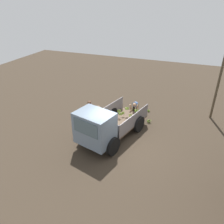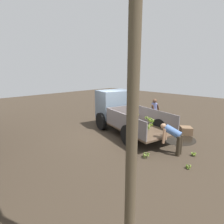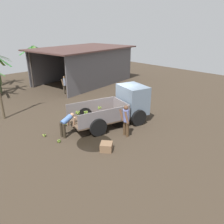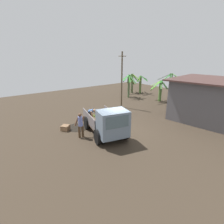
{
  "view_description": "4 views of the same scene",
  "coord_description": "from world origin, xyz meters",
  "px_view_note": "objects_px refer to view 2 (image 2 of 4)",
  "views": [
    {
      "loc": [
        8.94,
        2.99,
        7.04
      ],
      "look_at": [
        -0.8,
        -0.76,
        1.47
      ],
      "focal_mm": 35.0,
      "sensor_mm": 36.0,
      "label": 1
    },
    {
      "loc": [
        -6.21,
        6.11,
        3.2
      ],
      "look_at": [
        -0.35,
        0.21,
        1.24
      ],
      "focal_mm": 28.0,
      "sensor_mm": 36.0,
      "label": 2
    },
    {
      "loc": [
        -8.79,
        -9.23,
        5.46
      ],
      "look_at": [
        -1.31,
        -1.43,
        1.14
      ],
      "focal_mm": 35.0,
      "sensor_mm": 36.0,
      "label": 3
    },
    {
      "loc": [
        8.66,
        -7.2,
        5.33
      ],
      "look_at": [
        -0.62,
        -0.08,
        1.49
      ],
      "focal_mm": 28.0,
      "sensor_mm": 36.0,
      "label": 4
    }
  ],
  "objects_px": {
    "cargo_truck": "(119,109)",
    "person_worker_loading": "(173,136)",
    "utility_pole": "(133,95)",
    "banana_bunch_on_ground_1": "(146,154)",
    "banana_bunch_on_ground_0": "(194,154)",
    "person_foreground_visitor": "(154,112)",
    "banana_bunch_on_ground_2": "(189,166)",
    "wooden_crate_0": "(186,131)"
  },
  "relations": [
    {
      "from": "cargo_truck",
      "to": "person_worker_loading",
      "type": "bearing_deg",
      "value": -177.71
    },
    {
      "from": "utility_pole",
      "to": "person_worker_loading",
      "type": "relative_size",
      "value": 4.91
    },
    {
      "from": "utility_pole",
      "to": "banana_bunch_on_ground_1",
      "type": "relative_size",
      "value": 19.67
    },
    {
      "from": "banana_bunch_on_ground_0",
      "to": "person_foreground_visitor",
      "type": "bearing_deg",
      "value": -31.87
    },
    {
      "from": "person_worker_loading",
      "to": "banana_bunch_on_ground_0",
      "type": "bearing_deg",
      "value": -161.18
    },
    {
      "from": "banana_bunch_on_ground_2",
      "to": "wooden_crate_0",
      "type": "height_order",
      "value": "wooden_crate_0"
    },
    {
      "from": "person_foreground_visitor",
      "to": "cargo_truck",
      "type": "bearing_deg",
      "value": -127.74
    },
    {
      "from": "banana_bunch_on_ground_0",
      "to": "wooden_crate_0",
      "type": "bearing_deg",
      "value": -61.23
    },
    {
      "from": "person_worker_loading",
      "to": "banana_bunch_on_ground_1",
      "type": "height_order",
      "value": "person_worker_loading"
    },
    {
      "from": "person_foreground_visitor",
      "to": "wooden_crate_0",
      "type": "height_order",
      "value": "person_foreground_visitor"
    },
    {
      "from": "banana_bunch_on_ground_0",
      "to": "banana_bunch_on_ground_1",
      "type": "height_order",
      "value": "banana_bunch_on_ground_1"
    },
    {
      "from": "cargo_truck",
      "to": "banana_bunch_on_ground_1",
      "type": "distance_m",
      "value": 3.76
    },
    {
      "from": "cargo_truck",
      "to": "person_foreground_visitor",
      "type": "bearing_deg",
      "value": -121.46
    },
    {
      "from": "person_foreground_visitor",
      "to": "banana_bunch_on_ground_2",
      "type": "distance_m",
      "value": 4.35
    },
    {
      "from": "banana_bunch_on_ground_1",
      "to": "wooden_crate_0",
      "type": "distance_m",
      "value": 3.62
    },
    {
      "from": "banana_bunch_on_ground_2",
      "to": "person_foreground_visitor",
      "type": "bearing_deg",
      "value": -42.42
    },
    {
      "from": "banana_bunch_on_ground_1",
      "to": "wooden_crate_0",
      "type": "height_order",
      "value": "wooden_crate_0"
    },
    {
      "from": "banana_bunch_on_ground_0",
      "to": "banana_bunch_on_ground_2",
      "type": "relative_size",
      "value": 1.06
    },
    {
      "from": "person_foreground_visitor",
      "to": "person_worker_loading",
      "type": "bearing_deg",
      "value": -36.17
    },
    {
      "from": "cargo_truck",
      "to": "banana_bunch_on_ground_0",
      "type": "distance_m",
      "value": 4.48
    },
    {
      "from": "wooden_crate_0",
      "to": "person_worker_loading",
      "type": "bearing_deg",
      "value": 100.88
    },
    {
      "from": "utility_pole",
      "to": "banana_bunch_on_ground_0",
      "type": "distance_m",
      "value": 5.83
    },
    {
      "from": "cargo_truck",
      "to": "wooden_crate_0",
      "type": "height_order",
      "value": "cargo_truck"
    },
    {
      "from": "utility_pole",
      "to": "banana_bunch_on_ground_0",
      "type": "bearing_deg",
      "value": -80.02
    },
    {
      "from": "utility_pole",
      "to": "wooden_crate_0",
      "type": "bearing_deg",
      "value": -73.85
    },
    {
      "from": "person_worker_loading",
      "to": "banana_bunch_on_ground_2",
      "type": "distance_m",
      "value": 1.34
    },
    {
      "from": "cargo_truck",
      "to": "banana_bunch_on_ground_1",
      "type": "xyz_separation_m",
      "value": [
        -3.11,
        1.86,
        -0.97
      ]
    },
    {
      "from": "person_foreground_visitor",
      "to": "banana_bunch_on_ground_2",
      "type": "relative_size",
      "value": 8.79
    },
    {
      "from": "person_worker_loading",
      "to": "banana_bunch_on_ground_2",
      "type": "height_order",
      "value": "person_worker_loading"
    },
    {
      "from": "banana_bunch_on_ground_1",
      "to": "person_foreground_visitor",
      "type": "bearing_deg",
      "value": -62.4
    },
    {
      "from": "utility_pole",
      "to": "wooden_crate_0",
      "type": "relative_size",
      "value": 10.52
    },
    {
      "from": "person_worker_loading",
      "to": "banana_bunch_on_ground_1",
      "type": "relative_size",
      "value": 4.01
    },
    {
      "from": "banana_bunch_on_ground_2",
      "to": "wooden_crate_0",
      "type": "bearing_deg",
      "value": -66.25
    },
    {
      "from": "banana_bunch_on_ground_0",
      "to": "banana_bunch_on_ground_1",
      "type": "distance_m",
      "value": 1.88
    },
    {
      "from": "utility_pole",
      "to": "banana_bunch_on_ground_2",
      "type": "relative_size",
      "value": 29.2
    },
    {
      "from": "utility_pole",
      "to": "wooden_crate_0",
      "type": "distance_m",
      "value": 8.0
    },
    {
      "from": "utility_pole",
      "to": "person_worker_loading",
      "type": "xyz_separation_m",
      "value": [
        1.6,
        -4.67,
        -2.21
      ]
    },
    {
      "from": "banana_bunch_on_ground_0",
      "to": "wooden_crate_0",
      "type": "height_order",
      "value": "wooden_crate_0"
    },
    {
      "from": "utility_pole",
      "to": "person_worker_loading",
      "type": "distance_m",
      "value": 5.41
    },
    {
      "from": "person_worker_loading",
      "to": "wooden_crate_0",
      "type": "xyz_separation_m",
      "value": [
        0.49,
        -2.54,
        -0.53
      ]
    },
    {
      "from": "person_foreground_visitor",
      "to": "banana_bunch_on_ground_1",
      "type": "relative_size",
      "value": 5.92
    },
    {
      "from": "utility_pole",
      "to": "banana_bunch_on_ground_0",
      "type": "relative_size",
      "value": 27.56
    }
  ]
}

